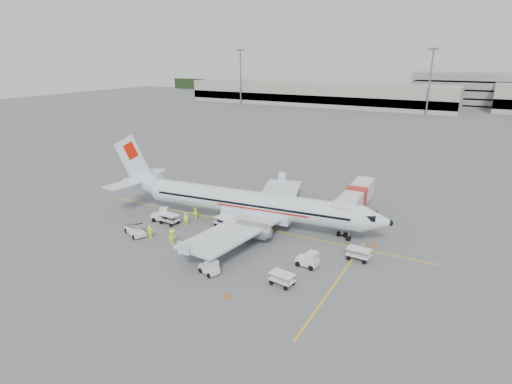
% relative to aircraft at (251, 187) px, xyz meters
% --- Properties ---
extents(ground, '(360.00, 360.00, 0.00)m').
position_rel_aircraft_xyz_m(ground, '(-0.23, -0.31, -4.93)').
color(ground, '#56595B').
extents(stripe_lead, '(44.00, 0.20, 0.01)m').
position_rel_aircraft_xyz_m(stripe_lead, '(-0.23, -0.31, -4.93)').
color(stripe_lead, yellow).
rests_on(stripe_lead, ground).
extents(stripe_cross, '(0.20, 20.00, 0.01)m').
position_rel_aircraft_xyz_m(stripe_cross, '(13.77, -8.31, -4.93)').
color(stripe_cross, yellow).
rests_on(stripe_cross, ground).
extents(terminal_west, '(110.00, 22.00, 9.00)m').
position_rel_aircraft_xyz_m(terminal_west, '(-40.23, 129.69, -0.43)').
color(terminal_west, gray).
rests_on(terminal_west, ground).
extents(parking_garage, '(62.00, 24.00, 14.00)m').
position_rel_aircraft_xyz_m(parking_garage, '(24.77, 159.69, 2.07)').
color(parking_garage, slate).
rests_on(parking_garage, ground).
extents(treeline, '(300.00, 3.00, 6.00)m').
position_rel_aircraft_xyz_m(treeline, '(-0.23, 174.69, -1.93)').
color(treeline, black).
rests_on(treeline, ground).
extents(mast_west, '(3.20, 1.20, 22.00)m').
position_rel_aircraft_xyz_m(mast_west, '(-70.23, 117.69, 6.07)').
color(mast_west, slate).
rests_on(mast_west, ground).
extents(mast_center, '(3.20, 1.20, 22.00)m').
position_rel_aircraft_xyz_m(mast_center, '(4.77, 117.69, 6.07)').
color(mast_center, slate).
rests_on(mast_center, ground).
extents(aircraft, '(38.08, 31.05, 9.86)m').
position_rel_aircraft_xyz_m(aircraft, '(0.00, 0.00, 0.00)').
color(aircraft, white).
rests_on(aircraft, ground).
extents(jet_bridge, '(3.78, 16.34, 4.26)m').
position_rel_aircraft_xyz_m(jet_bridge, '(10.81, 7.74, -2.80)').
color(jet_bridge, silver).
rests_on(jet_bridge, ground).
extents(belt_loader, '(4.74, 3.35, 2.41)m').
position_rel_aircraft_xyz_m(belt_loader, '(-10.55, -9.13, -3.73)').
color(belt_loader, silver).
rests_on(belt_loader, ground).
extents(tug_fore, '(2.28, 1.47, 1.66)m').
position_rel_aircraft_xyz_m(tug_fore, '(10.19, -6.83, -4.10)').
color(tug_fore, silver).
rests_on(tug_fore, ground).
extents(tug_mid, '(2.24, 1.71, 1.53)m').
position_rel_aircraft_xyz_m(tug_mid, '(2.42, -12.74, -4.17)').
color(tug_mid, silver).
rests_on(tug_mid, ground).
extents(tug_aft, '(2.48, 2.06, 1.66)m').
position_rel_aircraft_xyz_m(tug_aft, '(-10.95, -4.13, -4.10)').
color(tug_aft, silver).
rests_on(tug_aft, ground).
extents(cart_loaded_a, '(2.88, 2.18, 1.33)m').
position_rel_aircraft_xyz_m(cart_loaded_a, '(-2.48, -2.31, -4.26)').
color(cart_loaded_a, silver).
rests_on(cart_loaded_a, ground).
extents(cart_loaded_b, '(2.58, 1.67, 1.28)m').
position_rel_aircraft_xyz_m(cart_loaded_b, '(-9.18, -4.56, -4.29)').
color(cart_loaded_b, silver).
rests_on(cart_loaded_b, ground).
extents(cart_empty_a, '(2.46, 1.69, 1.19)m').
position_rel_aircraft_xyz_m(cart_empty_a, '(9.53, -11.36, -4.33)').
color(cart_empty_a, silver).
rests_on(cart_empty_a, ground).
extents(cart_empty_b, '(2.51, 1.60, 1.26)m').
position_rel_aircraft_xyz_m(cart_empty_b, '(14.33, -3.02, -4.30)').
color(cart_empty_b, silver).
rests_on(cart_empty_b, ground).
extents(cone_nose, '(0.38, 0.38, 0.62)m').
position_rel_aircraft_xyz_m(cone_nose, '(14.94, 1.01, -4.62)').
color(cone_nose, '#ED5506').
rests_on(cone_nose, ground).
extents(cone_port, '(0.39, 0.39, 0.63)m').
position_rel_aircraft_xyz_m(cone_port, '(-4.44, 17.75, -4.61)').
color(cone_port, '#ED5506').
rests_on(cone_port, ground).
extents(cone_stbd, '(0.43, 0.43, 0.70)m').
position_rel_aircraft_xyz_m(cone_stbd, '(6.31, -15.59, -4.58)').
color(cone_stbd, '#ED5506').
rests_on(cone_stbd, ground).
extents(crew_a, '(0.69, 0.50, 1.78)m').
position_rel_aircraft_xyz_m(crew_a, '(-6.92, -4.12, -4.04)').
color(crew_a, '#CEF91C').
rests_on(crew_a, ground).
extents(crew_b, '(0.99, 0.97, 1.61)m').
position_rel_aircraft_xyz_m(crew_b, '(-7.20, -1.81, -4.13)').
color(crew_b, '#CEF91C').
rests_on(crew_b, ground).
extents(crew_c, '(0.70, 1.20, 1.85)m').
position_rel_aircraft_xyz_m(crew_c, '(-4.90, -9.22, -4.01)').
color(crew_c, '#CEF91C').
rests_on(crew_c, ground).
extents(crew_d, '(1.09, 0.77, 1.72)m').
position_rel_aircraft_xyz_m(crew_d, '(-8.17, -9.17, -4.07)').
color(crew_d, '#CEF91C').
rests_on(crew_d, ground).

